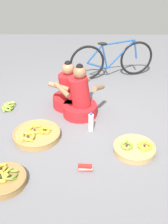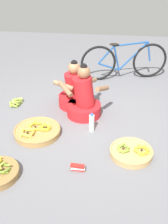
{
  "view_description": "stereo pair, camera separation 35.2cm",
  "coord_description": "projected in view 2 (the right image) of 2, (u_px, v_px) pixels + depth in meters",
  "views": [
    {
      "loc": [
        0.03,
        -3.22,
        2.16
      ],
      "look_at": [
        0.0,
        -0.2,
        0.35
      ],
      "focal_mm": 42.83,
      "sensor_mm": 36.0,
      "label": 1
    },
    {
      "loc": [
        0.38,
        -3.19,
        2.16
      ],
      "look_at": [
        0.0,
        -0.2,
        0.35
      ],
      "focal_mm": 42.83,
      "sensor_mm": 36.0,
      "label": 2
    }
  ],
  "objects": [
    {
      "name": "banana_basket_near_vendor",
      "position": [
        131.0,
        152.0,
        3.28
      ],
      "size": [
        0.53,
        0.53,
        0.16
      ],
      "color": "tan",
      "rests_on": "ground"
    },
    {
      "name": "banana_basket_front_center",
      "position": [
        37.0,
        131.0,
        3.66
      ],
      "size": [
        0.64,
        0.64,
        0.17
      ],
      "color": "#A87F47",
      "rests_on": "ground"
    },
    {
      "name": "loose_bananas_front_left",
      "position": [
        16.0,
        102.0,
        4.4
      ],
      "size": [
        0.23,
        0.31,
        0.1
      ],
      "color": "#9EB747",
      "rests_on": "ground"
    },
    {
      "name": "vendor_woman_front",
      "position": [
        84.0,
        99.0,
        3.99
      ],
      "size": [
        0.75,
        0.52,
        0.83
      ],
      "color": "red",
      "rests_on": "ground"
    },
    {
      "name": "ground_plane",
      "position": [
        86.0,
        126.0,
        3.87
      ],
      "size": [
        10.0,
        10.0,
        0.0
      ],
      "primitive_type": "plane",
      "color": "slate"
    },
    {
      "name": "packet_carton_stack",
      "position": [
        78.0,
        168.0,
        3.05
      ],
      "size": [
        0.17,
        0.07,
        0.09
      ],
      "color": "red",
      "rests_on": "ground"
    },
    {
      "name": "bicycle_leaning",
      "position": [
        124.0,
        61.0,
        5.13
      ],
      "size": [
        1.65,
        0.5,
        0.73
      ],
      "color": "black",
      "rests_on": "ground"
    },
    {
      "name": "vendor_woman_behind",
      "position": [
        75.0,
        92.0,
        4.26
      ],
      "size": [
        0.64,
        0.52,
        0.77
      ],
      "color": "red",
      "rests_on": "ground"
    },
    {
      "name": "water_bottle",
      "position": [
        92.0,
        123.0,
        3.69
      ],
      "size": [
        0.07,
        0.07,
        0.28
      ],
      "color": "silver",
      "rests_on": "ground"
    }
  ]
}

